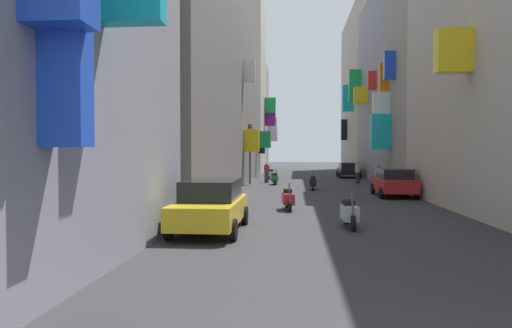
# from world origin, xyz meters

# --- Properties ---
(ground_plane) EXTENTS (140.00, 140.00, 0.00)m
(ground_plane) POSITION_xyz_m (0.00, 30.00, 0.00)
(ground_plane) COLOR #2D2D30
(building_left_mid_b) EXTENTS (7.35, 32.47, 12.88)m
(building_left_mid_b) POSITION_xyz_m (-8.00, 28.92, 6.44)
(building_left_mid_b) COLOR slate
(building_left_mid_b) RESTS_ON ground
(building_left_mid_c) EXTENTS (7.34, 8.29, 20.98)m
(building_left_mid_c) POSITION_xyz_m (-7.99, 49.30, 10.48)
(building_left_mid_c) COLOR #B2A899
(building_left_mid_c) RESTS_ON ground
(building_left_far) EXTENTS (7.29, 6.56, 13.60)m
(building_left_far) POSITION_xyz_m (-7.98, 56.73, 6.79)
(building_left_far) COLOR gray
(building_left_far) RESTS_ON ground
(building_right_mid_a) EXTENTS (7.31, 7.13, 16.30)m
(building_right_mid_a) POSITION_xyz_m (7.97, 26.71, 8.12)
(building_right_mid_a) COLOR gray
(building_right_mid_a) RESTS_ON ground
(building_right_mid_b) EXTENTS (7.21, 13.09, 15.83)m
(building_right_mid_b) POSITION_xyz_m (7.99, 36.82, 7.91)
(building_right_mid_b) COLOR gray
(building_right_mid_b) RESTS_ON ground
(building_right_mid_c) EXTENTS (7.17, 16.64, 18.52)m
(building_right_mid_c) POSITION_xyz_m (7.99, 51.67, 9.26)
(building_right_mid_c) COLOR #9E9384
(building_right_mid_c) RESTS_ON ground
(parked_car_red) EXTENTS (1.91, 3.96, 1.48)m
(parked_car_red) POSITION_xyz_m (3.93, 21.34, 0.78)
(parked_car_red) COLOR #B21E1E
(parked_car_red) RESTS_ON ground
(parked_car_black) EXTENTS (1.96, 4.06, 1.38)m
(parked_car_black) POSITION_xyz_m (3.63, 39.14, 0.73)
(parked_car_black) COLOR black
(parked_car_black) RESTS_ON ground
(parked_car_yellow) EXTENTS (1.95, 4.18, 1.53)m
(parked_car_yellow) POSITION_xyz_m (-3.83, 10.19, 0.80)
(parked_car_yellow) COLOR gold
(parked_car_yellow) RESTS_ON ground
(scooter_white) EXTENTS (0.71, 1.94, 1.13)m
(scooter_white) POSITION_xyz_m (-3.43, 36.27, 0.46)
(scooter_white) COLOR silver
(scooter_white) RESTS_ON ground
(scooter_green) EXTENTS (0.50, 1.99, 1.13)m
(scooter_green) POSITION_xyz_m (-2.75, 29.61, 0.46)
(scooter_green) COLOR #287F3D
(scooter_green) RESTS_ON ground
(scooter_red) EXTENTS (0.56, 1.83, 1.13)m
(scooter_red) POSITION_xyz_m (-1.58, 15.35, 0.46)
(scooter_red) COLOR red
(scooter_red) RESTS_ON ground
(scooter_black) EXTENTS (0.49, 1.85, 1.13)m
(scooter_black) POSITION_xyz_m (-0.17, 25.41, 0.46)
(scooter_black) COLOR black
(scooter_black) RESTS_ON ground
(scooter_silver) EXTENTS (0.49, 1.85, 1.13)m
(scooter_silver) POSITION_xyz_m (0.41, 11.20, 0.46)
(scooter_silver) COLOR #ADADB2
(scooter_silver) RESTS_ON ground
(pedestrian_crossing) EXTENTS (0.38, 0.38, 1.75)m
(pedestrian_crossing) POSITION_xyz_m (3.39, 31.32, 0.87)
(pedestrian_crossing) COLOR #2C2C2C
(pedestrian_crossing) RESTS_ON ground
(pedestrian_near_left) EXTENTS (0.43, 0.43, 1.57)m
(pedestrian_near_left) POSITION_xyz_m (4.38, 28.61, 0.78)
(pedestrian_near_left) COLOR black
(pedestrian_near_left) RESTS_ON ground
(pedestrian_near_right) EXTENTS (0.40, 0.40, 1.59)m
(pedestrian_near_right) POSITION_xyz_m (-3.50, 31.54, 0.79)
(pedestrian_near_right) COLOR #383838
(pedestrian_near_right) RESTS_ON ground
(traffic_light_near_corner) EXTENTS (0.26, 0.34, 4.42)m
(traffic_light_near_corner) POSITION_xyz_m (-4.63, 29.95, 3.00)
(traffic_light_near_corner) COLOR #2D2D2D
(traffic_light_near_corner) RESTS_ON ground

